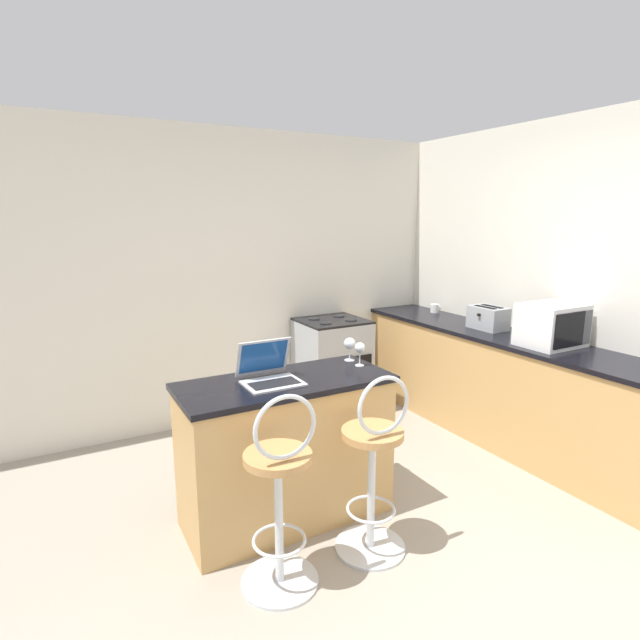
{
  "coord_description": "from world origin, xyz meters",
  "views": [
    {
      "loc": [
        -1.61,
        -1.73,
        1.85
      ],
      "look_at": [
        0.36,
        1.84,
        1.0
      ],
      "focal_mm": 28.0,
      "sensor_mm": 36.0,
      "label": 1
    }
  ],
  "objects_px": {
    "bar_stool_far": "(374,469)",
    "microwave": "(552,325)",
    "laptop": "(269,371)",
    "stove_range": "(332,366)",
    "wine_glass_short": "(360,349)",
    "wine_glass_tall": "(350,344)",
    "mug_white": "(435,308)",
    "toaster": "(488,318)",
    "bar_stool_near": "(280,496)"
  },
  "relations": [
    {
      "from": "microwave",
      "to": "toaster",
      "type": "xyz_separation_m",
      "value": [
        0.03,
        0.63,
        -0.06
      ]
    },
    {
      "from": "bar_stool_far",
      "to": "wine_glass_tall",
      "type": "bearing_deg",
      "value": 68.51
    },
    {
      "from": "laptop",
      "to": "microwave",
      "type": "bearing_deg",
      "value": -6.78
    },
    {
      "from": "bar_stool_far",
      "to": "bar_stool_near",
      "type": "bearing_deg",
      "value": 180.0
    },
    {
      "from": "toaster",
      "to": "wine_glass_tall",
      "type": "relative_size",
      "value": 1.97
    },
    {
      "from": "bar_stool_near",
      "to": "laptop",
      "type": "relative_size",
      "value": 3.19
    },
    {
      "from": "microwave",
      "to": "stove_range",
      "type": "height_order",
      "value": "microwave"
    },
    {
      "from": "toaster",
      "to": "wine_glass_short",
      "type": "relative_size",
      "value": 2.0
    },
    {
      "from": "stove_range",
      "to": "wine_glass_short",
      "type": "bearing_deg",
      "value": -113.49
    },
    {
      "from": "toaster",
      "to": "mug_white",
      "type": "distance_m",
      "value": 0.8
    },
    {
      "from": "toaster",
      "to": "stove_range",
      "type": "xyz_separation_m",
      "value": [
        -0.97,
        0.98,
        -0.55
      ]
    },
    {
      "from": "wine_glass_tall",
      "to": "wine_glass_short",
      "type": "bearing_deg",
      "value": -93.05
    },
    {
      "from": "bar_stool_near",
      "to": "microwave",
      "type": "distance_m",
      "value": 2.44
    },
    {
      "from": "bar_stool_far",
      "to": "wine_glass_short",
      "type": "bearing_deg",
      "value": 64.49
    },
    {
      "from": "laptop",
      "to": "wine_glass_tall",
      "type": "distance_m",
      "value": 0.66
    },
    {
      "from": "wine_glass_short",
      "to": "wine_glass_tall",
      "type": "distance_m",
      "value": 0.13
    },
    {
      "from": "laptop",
      "to": "microwave",
      "type": "distance_m",
      "value": 2.19
    },
    {
      "from": "microwave",
      "to": "stove_range",
      "type": "xyz_separation_m",
      "value": [
        -0.95,
        1.62,
        -0.61
      ]
    },
    {
      "from": "mug_white",
      "to": "wine_glass_tall",
      "type": "distance_m",
      "value": 1.96
    },
    {
      "from": "laptop",
      "to": "stove_range",
      "type": "relative_size",
      "value": 0.36
    },
    {
      "from": "bar_stool_far",
      "to": "wine_glass_short",
      "type": "distance_m",
      "value": 0.79
    },
    {
      "from": "stove_range",
      "to": "mug_white",
      "type": "height_order",
      "value": "mug_white"
    },
    {
      "from": "stove_range",
      "to": "wine_glass_tall",
      "type": "bearing_deg",
      "value": -115.47
    },
    {
      "from": "bar_stool_far",
      "to": "wine_glass_tall",
      "type": "xyz_separation_m",
      "value": [
        0.27,
        0.68,
        0.51
      ]
    },
    {
      "from": "stove_range",
      "to": "mug_white",
      "type": "distance_m",
      "value": 1.21
    },
    {
      "from": "bar_stool_far",
      "to": "stove_range",
      "type": "xyz_separation_m",
      "value": [
        0.85,
        1.9,
        -0.05
      ]
    },
    {
      "from": "toaster",
      "to": "stove_range",
      "type": "bearing_deg",
      "value": 134.66
    },
    {
      "from": "bar_stool_far",
      "to": "stove_range",
      "type": "relative_size",
      "value": 1.16
    },
    {
      "from": "wine_glass_short",
      "to": "laptop",
      "type": "bearing_deg",
      "value": -179.8
    },
    {
      "from": "laptop",
      "to": "stove_range",
      "type": "bearing_deg",
      "value": 47.89
    },
    {
      "from": "bar_stool_near",
      "to": "wine_glass_short",
      "type": "height_order",
      "value": "wine_glass_short"
    },
    {
      "from": "toaster",
      "to": "stove_range",
      "type": "relative_size",
      "value": 0.34
    },
    {
      "from": "laptop",
      "to": "mug_white",
      "type": "distance_m",
      "value": 2.59
    },
    {
      "from": "wine_glass_tall",
      "to": "bar_stool_near",
      "type": "bearing_deg",
      "value": -140.67
    },
    {
      "from": "bar_stool_far",
      "to": "microwave",
      "type": "bearing_deg",
      "value": 9.01
    },
    {
      "from": "toaster",
      "to": "mug_white",
      "type": "bearing_deg",
      "value": 81.85
    },
    {
      "from": "mug_white",
      "to": "wine_glass_short",
      "type": "bearing_deg",
      "value": -145.13
    },
    {
      "from": "wine_glass_short",
      "to": "microwave",
      "type": "bearing_deg",
      "value": -9.64
    },
    {
      "from": "bar_stool_near",
      "to": "wine_glass_tall",
      "type": "bearing_deg",
      "value": 39.33
    },
    {
      "from": "bar_stool_far",
      "to": "wine_glass_short",
      "type": "xyz_separation_m",
      "value": [
        0.26,
        0.55,
        0.52
      ]
    },
    {
      "from": "stove_range",
      "to": "wine_glass_tall",
      "type": "height_order",
      "value": "wine_glass_tall"
    },
    {
      "from": "bar_stool_near",
      "to": "toaster",
      "type": "xyz_separation_m",
      "value": [
        2.38,
        0.92,
        0.5
      ]
    },
    {
      "from": "toaster",
      "to": "laptop",
      "type": "bearing_deg",
      "value": -170.32
    },
    {
      "from": "bar_stool_far",
      "to": "wine_glass_short",
      "type": "height_order",
      "value": "wine_glass_short"
    },
    {
      "from": "bar_stool_near",
      "to": "wine_glass_tall",
      "type": "distance_m",
      "value": 1.19
    },
    {
      "from": "laptop",
      "to": "stove_range",
      "type": "xyz_separation_m",
      "value": [
        1.23,
        1.36,
        -0.51
      ]
    },
    {
      "from": "bar_stool_near",
      "to": "wine_glass_short",
      "type": "xyz_separation_m",
      "value": [
        0.82,
        0.55,
        0.52
      ]
    },
    {
      "from": "stove_range",
      "to": "microwave",
      "type": "bearing_deg",
      "value": -59.67
    },
    {
      "from": "microwave",
      "to": "wine_glass_tall",
      "type": "bearing_deg",
      "value": 165.53
    },
    {
      "from": "microwave",
      "to": "bar_stool_far",
      "type": "bearing_deg",
      "value": -170.99
    }
  ]
}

